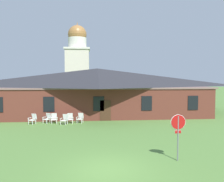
# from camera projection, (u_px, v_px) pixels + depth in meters

# --- Properties ---
(ground_plane) EXTENTS (200.00, 200.00, 0.00)m
(ground_plane) POSITION_uv_depth(u_px,v_px,m) (107.00, 170.00, 11.18)
(ground_plane) COLOR #517A38
(brick_building) EXTENTS (25.79, 10.40, 5.53)m
(brick_building) POSITION_uv_depth(u_px,v_px,m) (97.00, 91.00, 28.62)
(brick_building) COLOR brown
(brick_building) RESTS_ON ground
(dome_tower) EXTENTS (5.18, 5.18, 16.23)m
(dome_tower) POSITION_uv_depth(u_px,v_px,m) (78.00, 64.00, 49.03)
(dome_tower) COLOR beige
(dome_tower) RESTS_ON ground
(stop_sign) EXTENTS (0.81, 0.07, 2.47)m
(stop_sign) POSITION_uv_depth(u_px,v_px,m) (178.00, 128.00, 12.30)
(stop_sign) COLOR slate
(stop_sign) RESTS_ON ground
(lawn_chair_by_porch) EXTENTS (0.81, 0.85, 0.96)m
(lawn_chair_by_porch) POSITION_uv_depth(u_px,v_px,m) (33.00, 119.00, 22.23)
(lawn_chair_by_porch) COLOR white
(lawn_chair_by_porch) RESTS_ON ground
(lawn_chair_near_door) EXTENTS (0.83, 0.86, 0.96)m
(lawn_chair_near_door) POSITION_uv_depth(u_px,v_px,m) (47.00, 118.00, 22.65)
(lawn_chair_near_door) COLOR white
(lawn_chair_near_door) RESTS_ON ground
(lawn_chair_left_end) EXTENTS (0.71, 0.74, 0.96)m
(lawn_chair_left_end) POSITION_uv_depth(u_px,v_px,m) (54.00, 118.00, 22.52)
(lawn_chair_left_end) COLOR silver
(lawn_chair_left_end) RESTS_ON ground
(lawn_chair_middle) EXTENTS (0.77, 0.82, 0.96)m
(lawn_chair_middle) POSITION_uv_depth(u_px,v_px,m) (65.00, 119.00, 21.99)
(lawn_chair_middle) COLOR silver
(lawn_chair_middle) RESTS_ON ground
(lawn_chair_right_end) EXTENTS (0.67, 0.70, 0.96)m
(lawn_chair_right_end) POSITION_uv_depth(u_px,v_px,m) (70.00, 118.00, 22.57)
(lawn_chair_right_end) COLOR silver
(lawn_chair_right_end) RESTS_ON ground
(lawn_chair_far_side) EXTENTS (0.74, 0.79, 0.96)m
(lawn_chair_far_side) POSITION_uv_depth(u_px,v_px,m) (80.00, 118.00, 22.74)
(lawn_chair_far_side) COLOR silver
(lawn_chair_far_side) RESTS_ON ground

